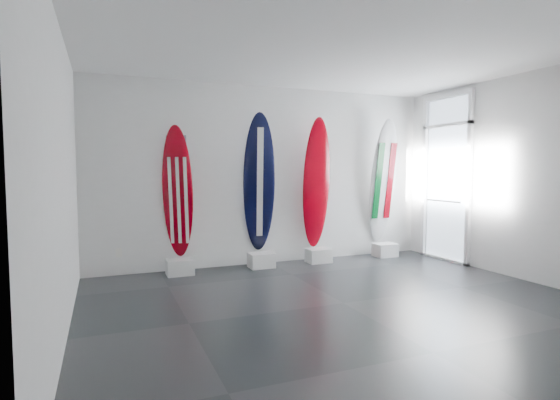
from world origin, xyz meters
name	(u,v)px	position (x,y,z in m)	size (l,w,h in m)	color
floor	(344,303)	(0.00, 0.00, 0.00)	(6.00, 6.00, 0.00)	black
ceiling	(346,49)	(0.00, 0.00, 3.00)	(6.00, 6.00, 0.00)	white
wall_back	(270,176)	(0.00, 2.50, 1.50)	(6.00, 6.00, 0.00)	silver
wall_front	(542,186)	(0.00, -2.50, 1.50)	(6.00, 6.00, 0.00)	silver
wall_left	(61,181)	(-3.00, 0.00, 1.50)	(5.00, 5.00, 0.00)	silver
wall_right	(526,177)	(3.00, 0.00, 1.50)	(5.00, 5.00, 0.00)	silver
display_block_usa	(180,267)	(-1.59, 2.18, 0.12)	(0.40, 0.30, 0.24)	silver
surfboard_usa	(178,192)	(-1.59, 2.28, 1.25)	(0.46, 0.08, 2.05)	#81000B
display_block_navy	(261,260)	(-0.27, 2.18, 0.12)	(0.40, 0.30, 0.24)	silver
surfboard_navy	(259,183)	(-0.27, 2.28, 1.38)	(0.52, 0.08, 2.30)	black
display_block_swiss	(319,255)	(0.78, 2.18, 0.12)	(0.40, 0.30, 0.24)	silver
surfboard_swiss	(316,183)	(0.78, 2.28, 1.37)	(0.51, 0.08, 2.26)	#81000B
display_block_italy	(385,250)	(2.16, 2.18, 0.12)	(0.40, 0.30, 0.24)	silver
surfboard_italy	(383,182)	(2.16, 2.28, 1.38)	(0.52, 0.08, 2.31)	silver
wall_outlet	(119,253)	(-2.45, 2.48, 0.35)	(0.09, 0.02, 0.13)	silver
glass_door	(446,180)	(2.97, 1.55, 1.43)	(0.12, 1.16, 2.85)	white
balcony	(500,228)	(4.30, 1.55, 0.50)	(2.80, 2.20, 1.20)	slate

